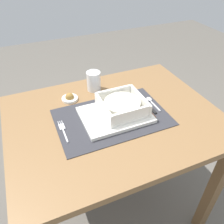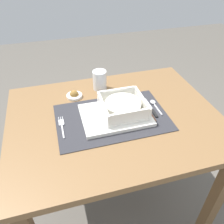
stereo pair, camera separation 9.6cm
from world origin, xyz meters
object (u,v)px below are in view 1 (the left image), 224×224
(dining_table, at_px, (114,135))
(drinking_glass, at_px, (94,82))
(bread_knife, at_px, (148,111))
(fork, at_px, (63,129))
(condiment_saucer, at_px, (70,98))
(porridge_bowl, at_px, (122,105))
(butter_knife, at_px, (149,106))
(spoon, at_px, (150,101))

(dining_table, height_order, drinking_glass, drinking_glass)
(bread_knife, xyz_separation_m, drinking_glass, (-0.16, 0.27, 0.04))
(fork, bearing_deg, bread_knife, -7.22)
(drinking_glass, height_order, condiment_saucer, drinking_glass)
(porridge_bowl, xyz_separation_m, fork, (-0.26, -0.01, -0.04))
(condiment_saucer, bearing_deg, fork, -112.25)
(porridge_bowl, bearing_deg, dining_table, -174.53)
(dining_table, distance_m, butter_knife, 0.21)
(dining_table, bearing_deg, porridge_bowl, 5.47)
(dining_table, height_order, spoon, spoon)
(condiment_saucer, bearing_deg, butter_knife, -31.98)
(butter_knife, bearing_deg, dining_table, 177.73)
(fork, distance_m, drinking_glass, 0.33)
(dining_table, xyz_separation_m, drinking_glass, (-0.01, 0.24, 0.15))
(drinking_glass, bearing_deg, spoon, -45.19)
(dining_table, bearing_deg, bread_knife, -11.68)
(dining_table, bearing_deg, butter_knife, -0.63)
(bread_knife, height_order, condiment_saucer, condiment_saucer)
(butter_knife, relative_size, condiment_saucer, 1.90)
(fork, xyz_separation_m, drinking_glass, (0.22, 0.24, 0.04))
(dining_table, xyz_separation_m, condiment_saucer, (-0.15, 0.19, 0.12))
(spoon, bearing_deg, drinking_glass, 138.42)
(porridge_bowl, distance_m, drinking_glass, 0.24)
(fork, bearing_deg, butter_knife, -2.83)
(fork, bearing_deg, dining_table, -2.10)
(porridge_bowl, xyz_separation_m, bread_knife, (0.11, -0.03, -0.04))
(bread_knife, bearing_deg, drinking_glass, 120.86)
(porridge_bowl, bearing_deg, drinking_glass, 100.87)
(fork, relative_size, bread_knife, 1.03)
(dining_table, height_order, condiment_saucer, condiment_saucer)
(drinking_glass, bearing_deg, bread_knife, -59.36)
(porridge_bowl, height_order, spoon, porridge_bowl)
(condiment_saucer, bearing_deg, porridge_bowl, -46.51)
(spoon, distance_m, bread_knife, 0.08)
(spoon, bearing_deg, porridge_bowl, -167.05)
(porridge_bowl, distance_m, condiment_saucer, 0.26)
(dining_table, distance_m, spoon, 0.23)
(butter_knife, bearing_deg, fork, 178.72)
(dining_table, bearing_deg, drinking_glass, 92.13)
(drinking_glass, bearing_deg, porridge_bowl, -79.13)
(spoon, height_order, condiment_saucer, condiment_saucer)
(bread_knife, bearing_deg, dining_table, 168.54)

